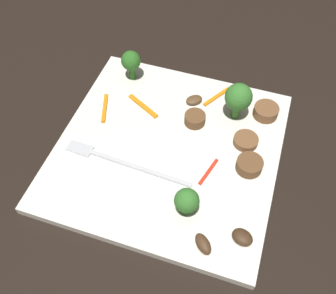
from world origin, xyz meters
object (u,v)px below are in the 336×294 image
pepper_strip_0 (143,106)px  mushroom_0 (242,237)px  broccoli_floret_0 (131,61)px  broccoli_floret_1 (238,98)px  fork (118,161)px  sausage_slice_1 (250,163)px  sausage_slice_3 (266,111)px  pepper_strip_3 (208,172)px  broccoli_floret_2 (187,201)px  mushroom_1 (203,244)px  pepper_strip_2 (217,97)px  plate (168,150)px  sausage_slice_2 (195,119)px  mushroom_2 (194,100)px  sausage_slice_0 (246,141)px  pepper_strip_1 (105,108)px

pepper_strip_0 → mushroom_0: bearing=139.0°
broccoli_floret_0 → broccoli_floret_1: broccoli_floret_1 is taller
fork → sausage_slice_1: 0.17m
sausage_slice_1 → sausage_slice_3: 0.10m
pepper_strip_0 → pepper_strip_3: size_ratio=1.31×
broccoli_floret_2 → mushroom_1: broccoli_floret_2 is taller
pepper_strip_2 → plate: bearing=70.0°
broccoli_floret_0 → mushroom_1: bearing=127.4°
sausage_slice_2 → mushroom_2: bearing=-72.7°
pepper_strip_0 → pepper_strip_3: 0.15m
sausage_slice_0 → mushroom_1: size_ratio=1.24×
broccoli_floret_1 → sausage_slice_0: broccoli_floret_1 is taller
mushroom_2 → pepper_strip_0: (0.07, 0.03, -0.00)m
mushroom_1 → broccoli_floret_2: bearing=-49.5°
sausage_slice_0 → pepper_strip_1: bearing=1.0°
mushroom_1 → pepper_strip_1: (0.19, -0.16, -0.00)m
sausage_slice_0 → mushroom_2: size_ratio=1.34×
broccoli_floret_1 → mushroom_0: (-0.05, 0.18, -0.03)m
broccoli_floret_1 → pepper_strip_2: (0.03, -0.03, -0.04)m
mushroom_1 → pepper_strip_2: 0.24m
plate → mushroom_0: size_ratio=11.68×
sausage_slice_0 → mushroom_0: (-0.02, 0.14, 0.00)m
mushroom_1 → broccoli_floret_1: bearing=-87.8°
broccoli_floret_2 → mushroom_2: broccoli_floret_2 is taller
sausage_slice_2 → mushroom_2: (0.01, -0.04, -0.00)m
sausage_slice_1 → broccoli_floret_2: bearing=55.7°
broccoli_floret_1 → pepper_strip_2: size_ratio=1.13×
mushroom_2 → broccoli_floret_2: bearing=102.9°
mushroom_0 → pepper_strip_1: (0.24, -0.14, -0.00)m
broccoli_floret_0 → sausage_slice_1: 0.24m
plate → mushroom_0: (-0.12, 0.10, 0.01)m
sausage_slice_3 → pepper_strip_2: sausage_slice_3 is taller
sausage_slice_2 → sausage_slice_3: (-0.09, -0.05, 0.00)m
fork → sausage_slice_2: bearing=-125.2°
sausage_slice_1 → pepper_strip_0: bearing=-18.2°
broccoli_floret_1 → sausage_slice_1: size_ratio=1.71×
broccoli_floret_0 → sausage_slice_3: (-0.21, 0.01, -0.03)m
pepper_strip_3 → broccoli_floret_2: bearing=79.4°
broccoli_floret_2 → pepper_strip_1: bearing=-37.0°
pepper_strip_3 → pepper_strip_1: bearing=-18.8°
broccoli_floret_1 → sausage_slice_0: bearing=119.4°
sausage_slice_2 → pepper_strip_0: 0.08m
pepper_strip_0 → pepper_strip_2: (-0.10, -0.05, 0.00)m
broccoli_floret_2 → mushroom_2: size_ratio=1.66×
sausage_slice_3 → pepper_strip_2: (0.08, -0.01, -0.01)m
mushroom_0 → pepper_strip_0: 0.24m
pepper_strip_0 → pepper_strip_2: same height
sausage_slice_2 → mushroom_0: size_ratio=1.18×
pepper_strip_0 → broccoli_floret_1: bearing=-169.3°
fork → pepper_strip_1: size_ratio=3.32×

